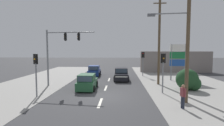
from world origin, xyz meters
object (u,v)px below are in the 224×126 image
object	(u,v)px
hatchback_crossing_left	(87,82)
pedestrian_at_kerb	(183,95)
shopping_plaza_sign	(178,57)
hatchback_oncoming_mid	(94,71)
pedestal_signal_right_kerb	(163,66)
sedan_kerbside_parked	(121,74)
utility_pole_foreground_right	(186,36)
utility_pole_midground_right	(159,37)
traffic_signal_mast	(59,47)
pedestal_signal_left_kerb	(36,68)
pedestal_signal_far_median	(143,60)

from	to	relation	value
hatchback_crossing_left	pedestrian_at_kerb	xyz separation A→B (m)	(7.38, -5.39, 0.22)
shopping_plaza_sign	hatchback_oncoming_mid	xyz separation A→B (m)	(-11.22, 3.55, -2.28)
shopping_plaza_sign	pedestrian_at_kerb	xyz separation A→B (m)	(-3.18, -10.90, -2.06)
pedestal_signal_right_kerb	sedan_kerbside_parked	distance (m)	7.99
utility_pole_foreground_right	utility_pole_midground_right	bearing A→B (deg)	93.54
hatchback_crossing_left	pedestal_signal_right_kerb	bearing A→B (deg)	-10.34
traffic_signal_mast	sedan_kerbside_parked	distance (m)	8.61
utility_pole_midground_right	pedestal_signal_left_kerb	bearing A→B (deg)	-152.71
hatchback_crossing_left	hatchback_oncoming_mid	distance (m)	9.09
pedestal_signal_right_kerb	pedestal_signal_left_kerb	size ratio (longest dim) A/B	1.00
hatchback_crossing_left	pedestrian_at_kerb	bearing A→B (deg)	-36.13
hatchback_crossing_left	pedestal_signal_left_kerb	bearing A→B (deg)	-140.53
pedestal_signal_far_median	hatchback_crossing_left	size ratio (longest dim) A/B	0.98
traffic_signal_mast	pedestrian_at_kerb	xyz separation A→B (m)	(10.64, -6.72, -3.22)
pedestal_signal_right_kerb	pedestrian_at_kerb	size ratio (longest dim) A/B	2.18
pedestal_signal_right_kerb	shopping_plaza_sign	bearing A→B (deg)	62.69
pedestal_signal_left_kerb	sedan_kerbside_parked	size ratio (longest dim) A/B	0.84
utility_pole_midground_right	pedestrian_at_kerb	distance (m)	9.24
pedestrian_at_kerb	hatchback_oncoming_mid	bearing A→B (deg)	119.10
pedestal_signal_right_kerb	sedan_kerbside_parked	xyz separation A→B (m)	(-3.67, 6.89, -1.71)
pedestal_signal_left_kerb	sedan_kerbside_parked	distance (m)	11.24
traffic_signal_mast	hatchback_oncoming_mid	distance (m)	8.85
hatchback_crossing_left	hatchback_oncoming_mid	bearing A→B (deg)	94.20
pedestrian_at_kerb	utility_pole_midground_right	bearing A→B (deg)	88.92
pedestal_signal_right_kerb	shopping_plaza_sign	world-z (taller)	shopping_plaza_sign
utility_pole_midground_right	pedestrian_at_kerb	xyz separation A→B (m)	(-0.15, -8.15, -4.34)
shopping_plaza_sign	hatchback_crossing_left	distance (m)	12.13
utility_pole_foreground_right	pedestal_signal_left_kerb	world-z (taller)	utility_pole_foreground_right
sedan_kerbside_parked	utility_pole_midground_right	bearing A→B (deg)	-34.37
shopping_plaza_sign	sedan_kerbside_parked	size ratio (longest dim) A/B	1.08
shopping_plaza_sign	pedestal_signal_left_kerb	bearing A→B (deg)	-149.04
traffic_signal_mast	pedestal_signal_right_kerb	bearing A→B (deg)	-14.28
utility_pole_foreground_right	pedestal_signal_right_kerb	distance (m)	3.77
utility_pole_midground_right	hatchback_crossing_left	xyz separation A→B (m)	(-7.53, -2.77, -4.56)
pedestal_signal_far_median	shopping_plaza_sign	xyz separation A→B (m)	(3.99, -3.27, 0.57)
pedestal_signal_far_median	sedan_kerbside_parked	bearing A→B (deg)	-135.02
utility_pole_midground_right	shopping_plaza_sign	size ratio (longest dim) A/B	2.18
utility_pole_foreground_right	hatchback_oncoming_mid	distance (m)	16.20
pedestrian_at_kerb	shopping_plaza_sign	bearing A→B (deg)	73.76
traffic_signal_mast	shopping_plaza_sign	distance (m)	14.48
pedestal_signal_left_kerb	shopping_plaza_sign	bearing A→B (deg)	30.96
utility_pole_foreground_right	pedestal_signal_left_kerb	distance (m)	11.89
pedestal_signal_right_kerb	shopping_plaza_sign	distance (m)	7.68
traffic_signal_mast	shopping_plaza_sign	world-z (taller)	traffic_signal_mast
pedestal_signal_right_kerb	traffic_signal_mast	bearing A→B (deg)	165.72
utility_pole_foreground_right	hatchback_oncoming_mid	bearing A→B (deg)	123.41
sedan_kerbside_parked	hatchback_oncoming_mid	xyz separation A→B (m)	(-4.04, 3.46, -0.00)
shopping_plaza_sign	pedestrian_at_kerb	bearing A→B (deg)	-106.24
traffic_signal_mast	hatchback_oncoming_mid	size ratio (longest dim) A/B	1.63
pedestal_signal_left_kerb	pedestrian_at_kerb	xyz separation A→B (m)	(11.02, -2.39, -1.49)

